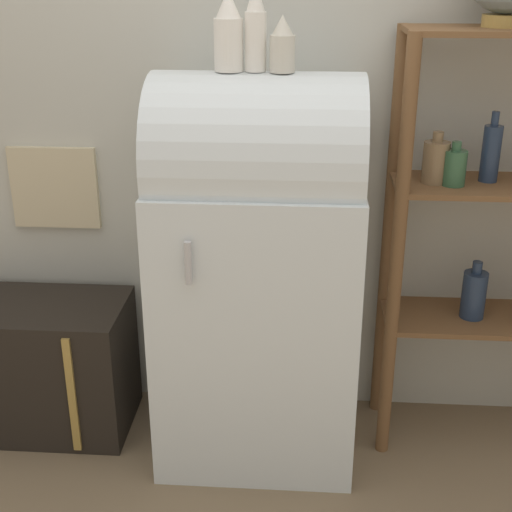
{
  "coord_description": "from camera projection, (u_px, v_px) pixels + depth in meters",
  "views": [
    {
      "loc": [
        0.17,
        -2.16,
        1.81
      ],
      "look_at": [
        -0.01,
        0.25,
        0.81
      ],
      "focal_mm": 50.0,
      "sensor_mm": 36.0,
      "label": 1
    }
  ],
  "objects": [
    {
      "name": "shelf_unit",
      "position": [
        492.0,
        222.0,
        2.61
      ],
      "size": [
        0.77,
        0.34,
        1.61
      ],
      "color": "brown",
      "rests_on": "ground_plane"
    },
    {
      "name": "vase_right",
      "position": [
        282.0,
        46.0,
        2.31
      ],
      "size": [
        0.08,
        0.08,
        0.18
      ],
      "color": "beige",
      "rests_on": "refrigerator"
    },
    {
      "name": "vase_center",
      "position": [
        256.0,
        29.0,
        2.31
      ],
      "size": [
        0.07,
        0.07,
        0.29
      ],
      "color": "white",
      "rests_on": "refrigerator"
    },
    {
      "name": "suitcase_trunk",
      "position": [
        40.0,
        365.0,
        2.92
      ],
      "size": [
        0.72,
        0.43,
        0.55
      ],
      "color": "black",
      "rests_on": "ground_plane"
    },
    {
      "name": "ground_plane",
      "position": [
        253.0,
        479.0,
        2.69
      ],
      "size": [
        12.0,
        12.0,
        0.0
      ],
      "primitive_type": "plane",
      "color": "#7A664C"
    },
    {
      "name": "wall_back",
      "position": [
        263.0,
        92.0,
        2.7
      ],
      "size": [
        7.0,
        0.09,
        2.7
      ],
      "color": "#B7B7AD",
      "rests_on": "ground_plane"
    },
    {
      "name": "refrigerator",
      "position": [
        258.0,
        269.0,
        2.63
      ],
      "size": [
        0.73,
        0.64,
        1.47
      ],
      "color": "silver",
      "rests_on": "ground_plane"
    },
    {
      "name": "vase_left",
      "position": [
        228.0,
        34.0,
        2.31
      ],
      "size": [
        0.1,
        0.1,
        0.26
      ],
      "color": "white",
      "rests_on": "refrigerator"
    }
  ]
}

